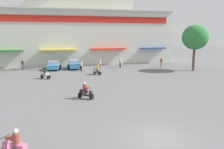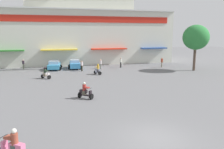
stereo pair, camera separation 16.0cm
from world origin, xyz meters
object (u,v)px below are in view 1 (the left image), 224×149
(scooter_rider_3, at_px, (45,74))
(scooter_rider_4, at_px, (15,147))
(plaza_tree_1, at_px, (195,37))
(pedestrian_1, at_px, (161,62))
(scooter_rider_0, at_px, (97,70))
(pedestrian_4, at_px, (120,62))
(parked_car_0, at_px, (54,65))
(pedestrian_2, at_px, (23,64))
(scooter_rider_2, at_px, (86,92))
(pedestrian_3, at_px, (100,63))
(parked_car_1, at_px, (74,64))
(pedestrian_0, at_px, (81,65))

(scooter_rider_3, height_order, scooter_rider_4, scooter_rider_4)
(plaza_tree_1, relative_size, pedestrian_1, 4.15)
(scooter_rider_0, relative_size, pedestrian_4, 0.89)
(scooter_rider_4, height_order, pedestrian_4, pedestrian_4)
(parked_car_0, relative_size, pedestrian_2, 2.75)
(pedestrian_2, bearing_deg, pedestrian_4, -8.97)
(pedestrian_4, bearing_deg, pedestrian_1, -10.86)
(parked_car_0, height_order, pedestrian_1, pedestrian_1)
(scooter_rider_2, relative_size, pedestrian_2, 0.97)
(scooter_rider_2, distance_m, pedestrian_3, 17.33)
(parked_car_1, xyz_separation_m, pedestrian_0, (0.81, -2.89, 0.16))
(scooter_rider_2, distance_m, scooter_rider_3, 11.03)
(parked_car_1, bearing_deg, pedestrian_3, -18.26)
(scooter_rider_0, bearing_deg, scooter_rider_3, -170.18)
(plaza_tree_1, bearing_deg, pedestrian_2, 162.42)
(scooter_rider_0, relative_size, scooter_rider_3, 1.04)
(scooter_rider_4, height_order, pedestrian_0, pedestrian_0)
(plaza_tree_1, relative_size, parked_car_1, 1.68)
(parked_car_1, relative_size, scooter_rider_0, 2.73)
(scooter_rider_2, bearing_deg, pedestrian_0, 84.11)
(scooter_rider_3, relative_size, pedestrian_1, 0.87)
(scooter_rider_4, bearing_deg, parked_car_1, 78.89)
(pedestrian_0, height_order, pedestrian_4, pedestrian_4)
(scooter_rider_2, xyz_separation_m, pedestrian_2, (-7.47, 19.62, 0.27))
(scooter_rider_0, height_order, pedestrian_2, pedestrian_2)
(scooter_rider_4, bearing_deg, pedestrian_0, 75.80)
(pedestrian_1, xyz_separation_m, pedestrian_4, (-7.01, 1.34, 0.01))
(plaza_tree_1, bearing_deg, scooter_rider_3, -177.66)
(parked_car_0, bearing_deg, scooter_rider_3, -98.65)
(pedestrian_0, height_order, pedestrian_3, pedestrian_0)
(parked_car_0, distance_m, pedestrian_1, 18.17)
(scooter_rider_3, xyz_separation_m, pedestrian_3, (8.56, 6.25, 0.31))
(parked_car_1, xyz_separation_m, pedestrian_3, (4.10, -1.35, 0.15))
(plaza_tree_1, bearing_deg, pedestrian_3, 159.05)
(scooter_rider_2, xyz_separation_m, scooter_rider_4, (-4.60, -9.21, 0.03))
(pedestrian_3, bearing_deg, pedestrian_4, 7.38)
(scooter_rider_3, bearing_deg, scooter_rider_0, 9.82)
(scooter_rider_2, xyz_separation_m, pedestrian_1, (15.47, 15.76, 0.36))
(pedestrian_2, bearing_deg, plaza_tree_1, -17.58)
(parked_car_0, distance_m, pedestrian_3, 7.53)
(plaza_tree_1, xyz_separation_m, scooter_rider_3, (-22.49, -0.92, -4.55))
(scooter_rider_2, height_order, scooter_rider_4, scooter_rider_4)
(pedestrian_4, bearing_deg, pedestrian_2, 171.03)
(plaza_tree_1, relative_size, pedestrian_2, 4.52)
(scooter_rider_3, bearing_deg, pedestrian_3, 36.14)
(pedestrian_1, bearing_deg, scooter_rider_0, -161.06)
(parked_car_1, xyz_separation_m, scooter_rider_0, (2.65, -6.37, -0.13))
(pedestrian_3, relative_size, pedestrian_4, 0.93)
(scooter_rider_4, distance_m, pedestrian_2, 28.97)
(pedestrian_2, height_order, pedestrian_3, pedestrian_3)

